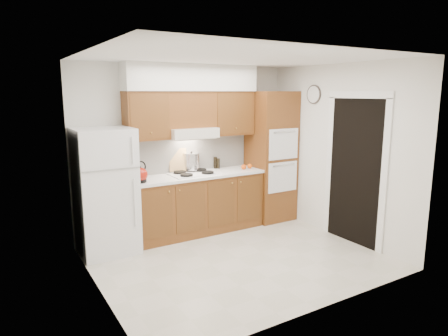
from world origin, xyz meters
The scene contains 26 objects.
floor centered at (0.00, 0.00, 0.00)m, with size 3.60×3.60×0.00m, color beige.
ceiling centered at (0.00, 0.00, 2.60)m, with size 3.60×3.60×0.00m, color white.
wall_back centered at (0.00, 1.50, 1.30)m, with size 3.60×0.02×2.60m, color white.
wall_left centered at (-1.80, 0.00, 1.30)m, with size 0.02×3.00×2.60m, color white.
wall_right centered at (1.80, 0.00, 1.30)m, with size 0.02×3.00×2.60m, color white.
fridge centered at (-1.41, 1.14, 0.86)m, with size 0.75×0.72×1.72m, color white.
base_cabinets centered at (0.02, 1.20, 0.45)m, with size 2.11×0.60×0.90m, color brown.
countertop centered at (0.03, 1.19, 0.92)m, with size 2.13×0.62×0.04m, color white.
backsplash centered at (0.02, 1.49, 1.22)m, with size 2.11×0.03×0.56m, color white.
oven_cabinet centered at (1.44, 1.18, 1.10)m, with size 0.70×0.65×2.20m, color brown.
upper_cab_left centered at (-0.71, 1.33, 1.85)m, with size 0.63×0.33×0.70m, color brown.
upper_cab_right centered at (0.72, 1.33, 1.85)m, with size 0.73×0.33×0.70m, color brown.
range_hood centered at (-0.02, 1.27, 1.57)m, with size 0.75×0.45×0.15m, color silver.
upper_cab_over_hood centered at (-0.02, 1.33, 1.92)m, with size 0.75×0.33×0.55m, color brown.
soffit centered at (0.03, 1.32, 2.40)m, with size 2.13×0.36×0.40m, color silver.
cooktop centered at (-0.02, 1.21, 0.95)m, with size 0.74×0.50×0.01m, color white.
doorway centered at (1.79, -0.35, 1.05)m, with size 0.02×0.90×2.10m, color black.
wall_clock centered at (1.79, 0.55, 2.15)m, with size 0.30×0.30×0.02m, color #3F3833.
kettle centered at (-0.93, 1.06, 1.05)m, with size 0.20×0.20×0.20m, color maroon.
cutting_board centered at (-0.18, 1.45, 1.14)m, with size 0.28×0.02×0.37m, color tan.
stock_pot centered at (0.04, 1.41, 1.10)m, with size 0.25×0.25×0.26m, color silver.
condiment_a centered at (0.49, 1.44, 1.04)m, with size 0.05×0.05×0.19m, color black.
condiment_b centered at (0.53, 1.40, 1.02)m, with size 0.05×0.05×0.17m, color black.
condiment_c centered at (0.51, 1.44, 1.02)m, with size 0.06×0.06×0.16m, color black.
orange_near centered at (0.98, 1.14, 0.98)m, with size 0.08×0.08×0.08m, color orange.
orange_far centered at (0.85, 1.13, 0.98)m, with size 0.08×0.08×0.08m, color #FF5A0D.
Camera 1 is at (-2.75, -4.20, 2.19)m, focal length 32.00 mm.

